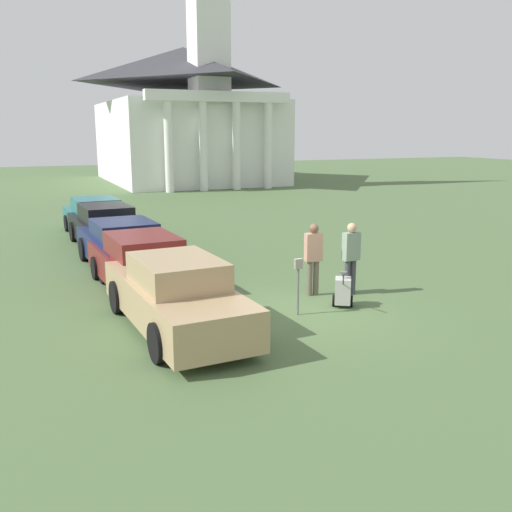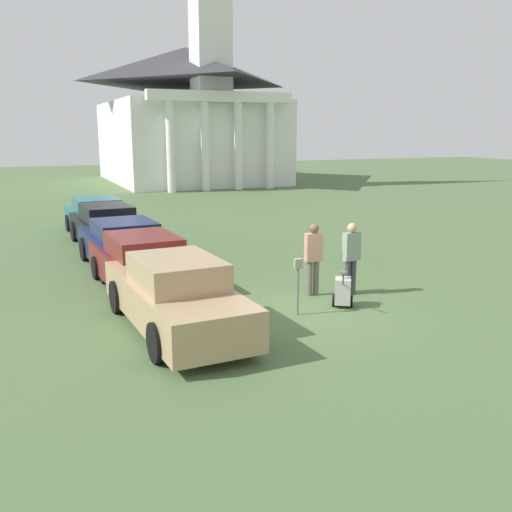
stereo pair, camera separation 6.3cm
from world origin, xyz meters
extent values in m
plane|color=#4C663D|center=(0.00, 0.00, 0.00)|extent=(120.00, 120.00, 0.00)
cube|color=tan|center=(-2.86, 0.03, 0.60)|extent=(2.05, 5.19, 0.78)
cube|color=tan|center=(-2.85, -0.18, 1.27)|extent=(1.67, 2.23, 0.56)
cylinder|color=black|center=(-3.81, 1.56, 0.37)|extent=(0.22, 0.75, 0.74)
cylinder|color=black|center=(-2.08, 1.66, 0.37)|extent=(0.22, 0.75, 0.74)
cylinder|color=black|center=(-3.63, -1.60, 0.37)|extent=(0.22, 0.75, 0.74)
cylinder|color=black|center=(-1.90, -1.50, 0.37)|extent=(0.22, 0.75, 0.74)
cube|color=maroon|center=(-2.86, 3.26, 0.54)|extent=(2.06, 5.27, 0.73)
cube|color=maroon|center=(-2.85, 3.05, 1.19)|extent=(1.68, 2.26, 0.56)
cylinder|color=black|center=(-3.82, 4.82, 0.32)|extent=(0.22, 0.65, 0.64)
cylinder|color=black|center=(-2.08, 4.91, 0.32)|extent=(0.22, 0.65, 0.64)
cylinder|color=black|center=(-3.64, 1.61, 0.32)|extent=(0.22, 0.65, 0.64)
cylinder|color=black|center=(-1.90, 1.71, 0.32)|extent=(0.22, 0.65, 0.64)
cube|color=#19234C|center=(-2.86, 5.88, 0.58)|extent=(2.14, 5.01, 0.75)
cube|color=#19234C|center=(-2.85, 5.68, 1.20)|extent=(1.75, 2.15, 0.50)
cylinder|color=black|center=(-3.86, 7.35, 0.37)|extent=(0.22, 0.75, 0.74)
cylinder|color=black|center=(-2.03, 7.45, 0.37)|extent=(0.22, 0.75, 0.74)
cylinder|color=black|center=(-3.69, 4.31, 0.37)|extent=(0.22, 0.75, 0.74)
cylinder|color=black|center=(-1.86, 4.41, 0.37)|extent=(0.22, 0.75, 0.74)
cube|color=black|center=(-2.86, 9.29, 0.58)|extent=(2.05, 5.30, 0.75)
cube|color=black|center=(-2.85, 9.08, 1.23)|extent=(1.67, 2.27, 0.57)
cylinder|color=black|center=(-3.81, 10.86, 0.36)|extent=(0.22, 0.74, 0.73)
cylinder|color=black|center=(-2.09, 10.95, 0.36)|extent=(0.22, 0.74, 0.73)
cylinder|color=black|center=(-3.63, 7.63, 0.36)|extent=(0.22, 0.74, 0.73)
cylinder|color=black|center=(-1.91, 7.73, 0.36)|extent=(0.22, 0.74, 0.73)
cube|color=#23666B|center=(-2.86, 11.81, 0.56)|extent=(2.03, 4.81, 0.75)
cube|color=#23666B|center=(-2.85, 11.62, 1.21)|extent=(1.67, 2.06, 0.55)
cylinder|color=black|center=(-3.81, 13.22, 0.33)|extent=(0.22, 0.68, 0.67)
cylinder|color=black|center=(-2.07, 13.32, 0.33)|extent=(0.22, 0.68, 0.67)
cylinder|color=black|center=(-3.64, 10.30, 0.33)|extent=(0.22, 0.68, 0.67)
cylinder|color=black|center=(-1.91, 10.40, 0.33)|extent=(0.22, 0.68, 0.67)
cylinder|color=slate|center=(-0.11, -0.18, 0.53)|extent=(0.05, 0.05, 1.07)
cube|color=gray|center=(-0.11, -0.18, 1.18)|extent=(0.18, 0.09, 0.22)
cylinder|color=#665B4C|center=(1.04, 1.06, 0.44)|extent=(0.14, 0.14, 0.88)
cylinder|color=#665B4C|center=(0.87, 1.07, 0.44)|extent=(0.14, 0.14, 0.88)
cube|color=tan|center=(0.95, 1.07, 1.23)|extent=(0.44, 0.26, 0.70)
sphere|color=brown|center=(0.95, 1.07, 1.70)|extent=(0.24, 0.24, 0.24)
cylinder|color=#3F3F47|center=(1.94, 0.77, 0.44)|extent=(0.14, 0.14, 0.88)
cylinder|color=#3F3F47|center=(1.77, 0.76, 0.44)|extent=(0.14, 0.14, 0.88)
cube|color=gray|center=(1.85, 0.77, 1.23)|extent=(0.43, 0.24, 0.70)
sphere|color=tan|center=(1.85, 0.77, 1.70)|extent=(0.24, 0.24, 0.24)
cube|color=#B2B2AD|center=(1.14, -0.05, 0.38)|extent=(0.54, 0.56, 0.60)
cone|color=#59595B|center=(1.14, -0.05, 0.76)|extent=(0.18, 0.18, 0.16)
cylinder|color=#4C4C4C|center=(0.89, -0.45, 0.78)|extent=(0.34, 0.52, 0.43)
cylinder|color=black|center=(0.96, 0.06, 0.14)|extent=(0.19, 0.26, 0.28)
cylinder|color=black|center=(1.32, -0.16, 0.14)|extent=(0.19, 0.26, 0.28)
cube|color=white|center=(7.56, 34.66, 3.12)|extent=(11.99, 15.50, 6.24)
pyramid|color=#333338|center=(7.56, 34.66, 9.05)|extent=(12.23, 15.81, 2.81)
cylinder|color=white|center=(3.97, 26.30, 2.97)|extent=(0.56, 0.56, 5.93)
cylinder|color=white|center=(6.36, 26.30, 2.97)|extent=(0.56, 0.56, 5.93)
cylinder|color=white|center=(8.76, 26.30, 2.97)|extent=(0.56, 0.56, 5.93)
cylinder|color=white|center=(11.16, 26.30, 2.97)|extent=(0.56, 0.56, 5.93)
cube|color=white|center=(7.56, 26.30, 6.28)|extent=(10.19, 0.70, 0.70)
cube|color=white|center=(7.56, 28.40, 10.73)|extent=(2.40, 2.40, 8.97)
camera|label=1|loc=(-5.77, -11.03, 4.04)|focal=40.00mm
camera|label=2|loc=(-5.71, -11.05, 4.04)|focal=40.00mm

